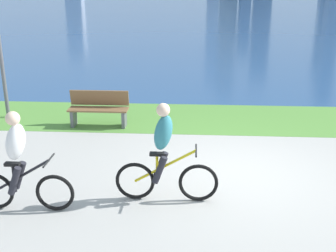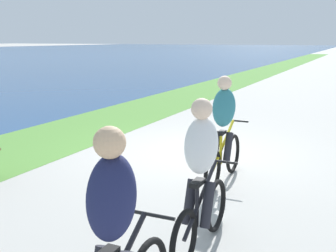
# 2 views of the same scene
# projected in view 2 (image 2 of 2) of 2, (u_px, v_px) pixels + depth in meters

# --- Properties ---
(ground_plane) EXTENTS (300.00, 300.00, 0.00)m
(ground_plane) POSITION_uv_depth(u_px,v_px,m) (189.00, 154.00, 8.58)
(ground_plane) COLOR #B2AFA8
(grass_strip_bayside) EXTENTS (120.00, 2.63, 0.01)m
(grass_strip_bayside) POSITION_uv_depth(u_px,v_px,m) (53.00, 137.00, 9.98)
(grass_strip_bayside) COLOR #59933D
(grass_strip_bayside) RESTS_ON ground
(cyclist_lead) EXTENTS (1.73, 0.52, 1.71)m
(cyclist_lead) POSITION_uv_depth(u_px,v_px,m) (224.00, 131.00, 6.71)
(cyclist_lead) COLOR black
(cyclist_lead) RESTS_ON ground
(cyclist_trailing) EXTENTS (1.62, 0.52, 1.67)m
(cyclist_trailing) POSITION_uv_depth(u_px,v_px,m) (201.00, 177.00, 4.51)
(cyclist_trailing) COLOR black
(cyclist_trailing) RESTS_ON ground
(cyclist_distant_rear) EXTENTS (1.62, 0.52, 1.71)m
(cyclist_distant_rear) POSITION_uv_depth(u_px,v_px,m) (114.00, 248.00, 2.97)
(cyclist_distant_rear) COLOR black
(cyclist_distant_rear) RESTS_ON ground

